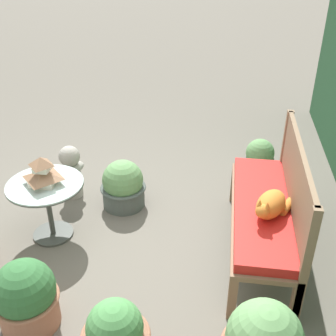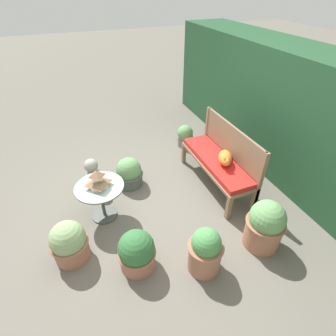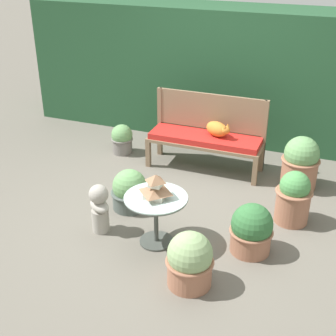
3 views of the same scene
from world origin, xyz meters
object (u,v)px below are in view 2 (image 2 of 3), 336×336
object	(u,v)px
garden_bench	(216,163)
garden_bust	(93,174)
cat	(225,158)
pagoda_birdhouse	(98,180)
potted_plant_table_far	(265,225)
potted_plant_bench_left	(129,173)
potted_plant_patio_mid	(137,252)
potted_plant_bench_right	(205,251)
potted_plant_path_edge	(185,136)
patio_table	(101,193)
potted_plant_hedge_corner	(69,243)

from	to	relation	value
garden_bench	garden_bust	bearing A→B (deg)	-108.02
cat	pagoda_birdhouse	size ratio (longest dim) A/B	1.43
potted_plant_table_far	pagoda_birdhouse	bearing A→B (deg)	-124.77
potted_plant_bench_left	potted_plant_patio_mid	bearing A→B (deg)	-11.77
potted_plant_patio_mid	potted_plant_bench_right	world-z (taller)	potted_plant_bench_right
garden_bench	potted_plant_patio_mid	bearing A→B (deg)	-58.20
potted_plant_bench_right	garden_bust	bearing A→B (deg)	-153.52
potted_plant_path_edge	garden_bench	bearing A→B (deg)	-2.50
garden_bench	garden_bust	xyz separation A→B (m)	(-0.58, -1.79, -0.11)
potted_plant_table_far	potted_plant_path_edge	size ratio (longest dim) A/B	1.57
garden_bench	potted_plant_bench_left	size ratio (longest dim) A/B	3.18
patio_table	garden_bust	distance (m)	0.64
patio_table	potted_plant_patio_mid	bearing A→B (deg)	12.66
pagoda_birdhouse	potted_plant_hedge_corner	distance (m)	0.80
potted_plant_path_edge	potted_plant_bench_right	size ratio (longest dim) A/B	0.71
potted_plant_hedge_corner	potted_plant_bench_right	size ratio (longest dim) A/B	0.89
potted_plant_hedge_corner	patio_table	bearing A→B (deg)	137.54
garden_bench	potted_plant_table_far	distance (m)	1.24
potted_plant_path_edge	potted_plant_bench_left	bearing A→B (deg)	-60.35
potted_plant_bench_right	patio_table	bearing A→B (deg)	-143.74
cat	potted_plant_table_far	distance (m)	1.11
garden_bust	potted_plant_table_far	world-z (taller)	potted_plant_table_far
garden_bench	potted_plant_path_edge	bearing A→B (deg)	177.50
potted_plant_bench_left	garden_bust	bearing A→B (deg)	-99.39
cat	potted_plant_hedge_corner	xyz separation A→B (m)	(0.41, -2.28, -0.32)
garden_bust	potted_plant_bench_right	distance (m)	2.06
pagoda_birdhouse	potted_plant_bench_right	world-z (taller)	pagoda_birdhouse
pagoda_birdhouse	garden_bust	xyz separation A→B (m)	(-0.63, -0.02, -0.34)
patio_table	potted_plant_hedge_corner	world-z (taller)	same
garden_bench	potted_plant_table_far	xyz separation A→B (m)	(1.23, -0.05, -0.08)
potted_plant_hedge_corner	potted_plant_path_edge	xyz separation A→B (m)	(-1.80, 2.29, -0.04)
garden_bench	potted_plant_path_edge	world-z (taller)	garden_bench
potted_plant_table_far	potted_plant_hedge_corner	distance (m)	2.29
garden_bench	patio_table	distance (m)	1.76
potted_plant_patio_mid	garden_bust	bearing A→B (deg)	-171.49
garden_bench	potted_plant_path_edge	size ratio (longest dim) A/B	3.55
garden_bench	potted_plant_bench_left	bearing A→B (deg)	-111.49
garden_bust	potted_plant_patio_mid	bearing A→B (deg)	44.06
patio_table	potted_plant_table_far	bearing A→B (deg)	55.23
garden_bench	garden_bust	world-z (taller)	garden_bust
potted_plant_table_far	potted_plant_patio_mid	world-z (taller)	potted_plant_table_far
potted_plant_hedge_corner	garden_bench	bearing A→B (deg)	104.13
cat	garden_bust	world-z (taller)	cat
potted_plant_table_far	potted_plant_patio_mid	size ratio (longest dim) A/B	1.28
garden_bust	potted_plant_table_far	distance (m)	2.51
garden_bust	potted_plant_hedge_corner	distance (m)	1.23
garden_bench	potted_plant_bench_right	xyz separation A→B (m)	(1.27, -0.87, -0.11)
garden_bench	potted_plant_hedge_corner	bearing A→B (deg)	-75.87
cat	potted_plant_bench_right	xyz separation A→B (m)	(1.12, -0.91, -0.28)
garden_bench	potted_plant_bench_right	bearing A→B (deg)	-34.41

